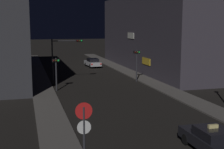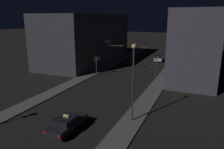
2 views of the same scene
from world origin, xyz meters
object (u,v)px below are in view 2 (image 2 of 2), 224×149
object	(u,v)px
street_lamp_near_block	(133,72)
traffic_light_right_kerb	(156,62)
taxi	(67,123)
traffic_light_left_kerb	(96,62)
far_car	(159,58)
traffic_light_overhead	(112,52)

from	to	relation	value
street_lamp_near_block	traffic_light_right_kerb	bearing A→B (deg)	94.64
taxi	traffic_light_left_kerb	world-z (taller)	traffic_light_left_kerb
far_car	traffic_light_left_kerb	world-z (taller)	traffic_light_left_kerb
traffic_light_overhead	traffic_light_left_kerb	size ratio (longest dim) A/B	1.52
traffic_light_overhead	far_car	bearing A→B (deg)	65.16
street_lamp_near_block	traffic_light_left_kerb	bearing A→B (deg)	128.02
far_car	street_lamp_near_block	distance (m)	33.05
far_car	traffic_light_left_kerb	bearing A→B (deg)	-113.37
traffic_light_overhead	traffic_light_left_kerb	distance (m)	4.52
taxi	traffic_light_left_kerb	bearing A→B (deg)	109.04
taxi	traffic_light_left_kerb	distance (m)	20.04
traffic_light_overhead	traffic_light_left_kerb	world-z (taller)	traffic_light_overhead
traffic_light_left_kerb	street_lamp_near_block	world-z (taller)	street_lamp_near_block
traffic_light_overhead	street_lamp_near_block	distance (m)	21.45
traffic_light_left_kerb	street_lamp_near_block	bearing A→B (deg)	-51.98
taxi	traffic_light_right_kerb	world-z (taller)	traffic_light_right_kerb
traffic_light_right_kerb	street_lamp_near_block	world-z (taller)	street_lamp_near_block
far_car	traffic_light_left_kerb	xyz separation A→B (m)	(-7.70, -17.81, 1.79)
traffic_light_overhead	street_lamp_near_block	world-z (taller)	street_lamp_near_block
traffic_light_right_kerb	street_lamp_near_block	distance (m)	17.98
traffic_light_left_kerb	traffic_light_right_kerb	distance (m)	10.52
traffic_light_overhead	traffic_light_right_kerb	distance (m)	8.85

